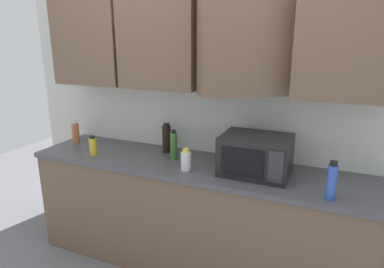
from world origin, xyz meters
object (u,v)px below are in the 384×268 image
(bottle_blue_cleaner, at_px, (332,181))
(bottle_green_oil, at_px, (174,146))
(bottle_yellow_mustard, at_px, (93,146))
(bottle_spice_jar, at_px, (76,133))
(bottle_white_jar, at_px, (186,160))
(bottle_soy_dark, at_px, (167,138))
(microwave, at_px, (256,155))

(bottle_blue_cleaner, bearing_deg, bottle_green_oil, 168.20)
(bottle_yellow_mustard, distance_m, bottle_blue_cleaner, 1.83)
(bottle_spice_jar, xyz_separation_m, bottle_white_jar, (1.23, -0.21, -0.02))
(bottle_spice_jar, distance_m, bottle_soy_dark, 0.91)
(bottle_spice_jar, bearing_deg, bottle_yellow_mustard, -29.93)
(microwave, relative_size, bottle_white_jar, 2.90)
(bottle_yellow_mustard, relative_size, bottle_blue_cleaner, 0.67)
(bottle_blue_cleaner, bearing_deg, bottle_white_jar, 175.46)
(bottle_spice_jar, relative_size, bottle_green_oil, 0.79)
(microwave, bearing_deg, bottle_white_jar, -163.84)
(microwave, height_order, bottle_blue_cleaner, microwave)
(bottle_yellow_mustard, xyz_separation_m, bottle_green_oil, (0.66, 0.17, 0.04))
(microwave, distance_m, bottle_soy_dark, 0.82)
(bottle_spice_jar, bearing_deg, bottle_blue_cleaner, -7.46)
(bottle_soy_dark, bearing_deg, bottle_white_jar, -43.24)
(bottle_yellow_mustard, xyz_separation_m, bottle_blue_cleaner, (1.83, -0.07, 0.04))
(bottle_blue_cleaner, bearing_deg, microwave, 156.99)
(bottle_white_jar, bearing_deg, bottle_green_oil, 138.31)
(bottle_white_jar, distance_m, bottle_green_oil, 0.25)
(bottle_soy_dark, bearing_deg, bottle_blue_cleaner, -16.28)
(microwave, xyz_separation_m, bottle_soy_dark, (-0.80, 0.17, -0.02))
(microwave, distance_m, bottle_blue_cleaner, 0.55)
(bottle_white_jar, xyz_separation_m, bottle_blue_cleaner, (0.98, -0.08, 0.04))
(microwave, height_order, bottle_green_oil, microwave)
(bottle_soy_dark, xyz_separation_m, bottle_green_oil, (0.14, -0.14, -0.01))
(bottle_soy_dark, distance_m, bottle_yellow_mustard, 0.61)
(microwave, xyz_separation_m, bottle_yellow_mustard, (-1.32, -0.15, -0.06))
(bottle_yellow_mustard, bearing_deg, bottle_white_jar, 0.53)
(microwave, bearing_deg, bottle_blue_cleaner, -23.01)
(microwave, bearing_deg, bottle_green_oil, 177.52)
(bottle_soy_dark, distance_m, bottle_green_oil, 0.19)
(bottle_soy_dark, relative_size, bottle_green_oil, 1.02)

